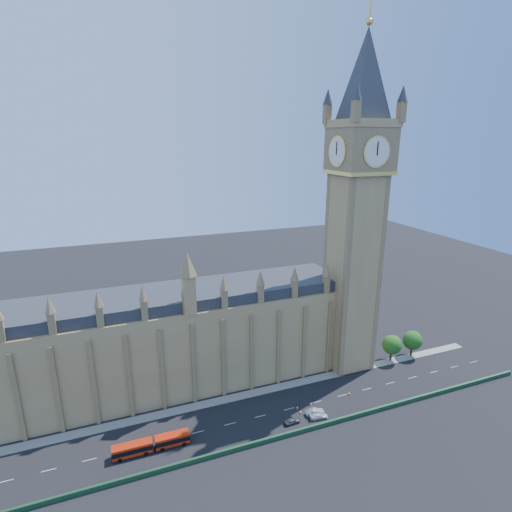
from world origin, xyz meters
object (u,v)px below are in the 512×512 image
object	(u,v)px
red_bus	(151,445)
car_grey	(292,421)
car_silver	(315,412)
car_white	(319,416)

from	to	relation	value
red_bus	car_grey	world-z (taller)	red_bus
car_grey	car_silver	bearing A→B (deg)	-85.59
car_silver	car_white	world-z (taller)	car_silver
red_bus	car_grey	bearing A→B (deg)	-4.86
car_grey	car_white	size ratio (longest dim) A/B	0.86
car_silver	car_white	distance (m)	1.63
car_silver	red_bus	bearing A→B (deg)	93.71
car_white	car_silver	bearing A→B (deg)	13.95
red_bus	car_silver	bearing A→B (deg)	-2.67
car_grey	red_bus	bearing A→B (deg)	81.62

